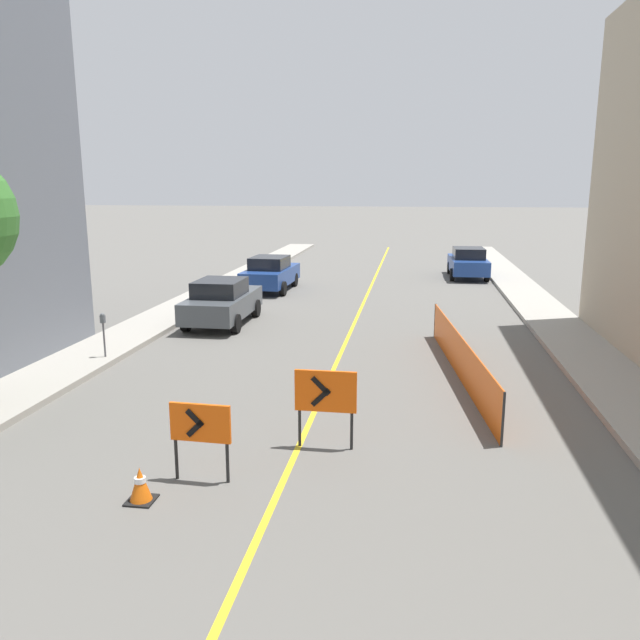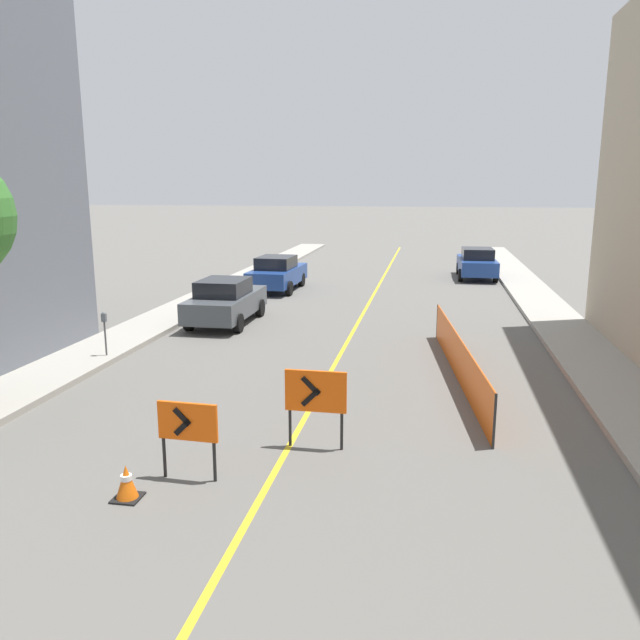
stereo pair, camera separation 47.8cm
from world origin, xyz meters
name	(u,v)px [view 2 (the right image)]	position (x,y,z in m)	size (l,w,h in m)	color
lane_stripe	(360,318)	(0.00, 27.04, 0.00)	(0.12, 54.07, 0.01)	gold
sidewalk_left	(182,310)	(-6.91, 27.04, 0.08)	(1.94, 54.07, 0.16)	#9E998E
sidewalk_right	(559,324)	(6.91, 27.04, 0.08)	(1.94, 54.07, 0.16)	#9E998E
traffic_cone_third	(127,482)	(-2.02, 13.06, 0.27)	(0.42, 0.42, 0.56)	black
arrow_barricade_primary	(188,425)	(-1.32, 13.86, 0.94)	(1.03, 0.11, 1.33)	#EF560C
arrow_barricade_secondary	(316,394)	(0.50, 15.47, 1.04)	(1.14, 0.09, 1.49)	#EF560C
safety_mesh_fence	(458,358)	(3.24, 20.29, 0.54)	(1.04, 8.64, 1.07)	#EF560C
parked_car_curb_near	(226,301)	(-4.57, 25.38, 0.80)	(1.93, 4.31, 1.59)	#474C51
parked_car_curb_mid	(277,273)	(-4.50, 32.57, 0.80)	(1.97, 4.37, 1.59)	navy
parked_car_curb_far	(477,263)	(4.81, 38.11, 0.80)	(1.95, 4.34, 1.59)	navy
parking_meter_near_curb	(104,324)	(-6.29, 20.22, 1.03)	(0.12, 0.11, 1.23)	#4C4C51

